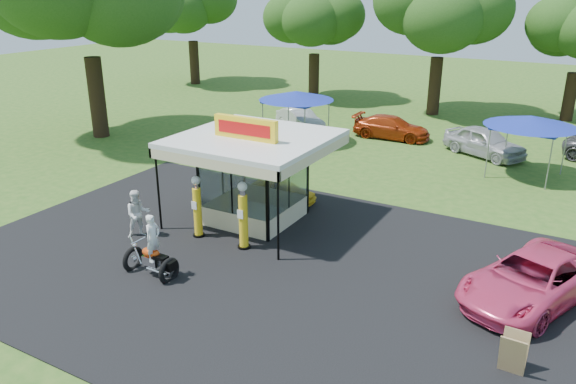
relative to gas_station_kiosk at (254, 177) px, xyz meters
The scene contains 19 objects.
ground 5.67m from the gas_station_kiosk, 68.18° to the right, with size 120.00×120.00×0.00m, color #2E591B.
asphalt_apron 4.01m from the gas_station_kiosk, 56.26° to the right, with size 20.00×14.00×0.04m, color black.
gas_station_kiosk is the anchor object (origin of this frame).
gas_pump_left 2.61m from the gas_station_kiosk, 111.83° to the right, with size 0.44×0.44×2.34m.
gas_pump_right 2.63m from the gas_station_kiosk, 66.00° to the right, with size 0.46×0.46×2.47m.
motorcycle 5.46m from the gas_station_kiosk, 93.65° to the right, with size 1.84×0.91×2.18m.
spare_tires 2.60m from the gas_station_kiosk, 166.16° to the right, with size 0.82×0.53×0.69m.
a_frame_sign 11.39m from the gas_station_kiosk, 24.97° to the right, with size 0.60×0.55×1.07m.
kiosk_car 2.56m from the gas_station_kiosk, 90.00° to the left, with size 1.13×2.82×0.96m, color yellow.
pink_sedan 10.31m from the gas_station_kiosk, ahead, with size 2.38×5.15×1.43m, color #E43E70.
spectator_west 4.51m from the gas_station_kiosk, 129.68° to the right, with size 0.87×0.68×1.80m, color white.
bg_car_a 14.52m from the gas_station_kiosk, 111.34° to the left, with size 1.40×4.01×1.32m, color silver.
bg_car_b 14.42m from the gas_station_kiosk, 88.36° to the left, with size 1.85×4.56×1.32m, color #A42F0C.
bg_car_c 14.63m from the gas_station_kiosk, 65.90° to the left, with size 1.82×4.53×1.54m, color #AFAFB3.
tent_west 11.61m from the gas_station_kiosk, 110.81° to the left, with size 4.26×4.26×2.98m.
tent_east 13.67m from the gas_station_kiosk, 52.37° to the left, with size 4.22×4.22×2.95m.
oak_far_a 32.83m from the gas_station_kiosk, 132.41° to the left, with size 9.02×9.02×10.69m.
oak_far_b 25.20m from the gas_station_kiosk, 111.81° to the left, with size 8.12×8.12×9.69m.
oak_far_c 22.73m from the gas_station_kiosk, 88.20° to the left, with size 9.47×9.47×11.16m.
Camera 1 is at (9.09, -11.96, 8.71)m, focal length 35.00 mm.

